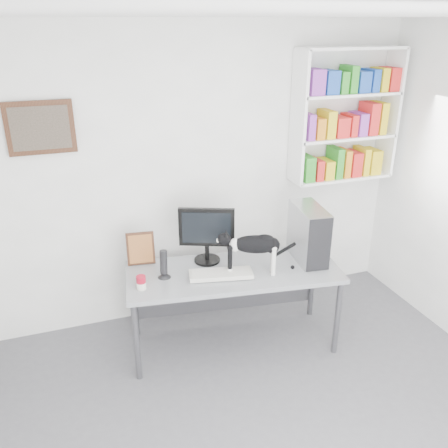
% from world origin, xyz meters
% --- Properties ---
extents(room, '(4.01, 4.01, 2.70)m').
position_xyz_m(room, '(0.00, 0.00, 1.35)').
color(room, '#59595E').
rests_on(room, ground).
extents(bookshelf, '(1.03, 0.28, 1.24)m').
position_xyz_m(bookshelf, '(1.40, 1.85, 1.85)').
color(bookshelf, white).
rests_on(bookshelf, room).
extents(wall_art, '(0.52, 0.04, 0.42)m').
position_xyz_m(wall_art, '(-1.30, 1.97, 1.90)').
color(wall_art, '#4A2917').
rests_on(wall_art, room).
extents(desk, '(1.86, 0.94, 0.74)m').
position_xyz_m(desk, '(0.07, 1.27, 0.37)').
color(desk, gray).
rests_on(desk, room).
extents(monitor, '(0.52, 0.39, 0.50)m').
position_xyz_m(monitor, '(-0.09, 1.50, 1.00)').
color(monitor, black).
rests_on(monitor, desk).
extents(keyboard, '(0.55, 0.30, 0.04)m').
position_xyz_m(keyboard, '(-0.07, 1.21, 0.76)').
color(keyboard, beige).
rests_on(keyboard, desk).
extents(pc_tower, '(0.27, 0.50, 0.48)m').
position_xyz_m(pc_tower, '(0.75, 1.26, 0.98)').
color(pc_tower, '#B4B4B9').
rests_on(pc_tower, desk).
extents(speaker, '(0.14, 0.14, 0.25)m').
position_xyz_m(speaker, '(-0.51, 1.35, 0.87)').
color(speaker, black).
rests_on(speaker, desk).
extents(leaning_print, '(0.25, 0.12, 0.29)m').
position_xyz_m(leaning_print, '(-0.64, 1.66, 0.89)').
color(leaning_print, '#4A2917').
rests_on(leaning_print, desk).
extents(soup_can, '(0.08, 0.08, 0.11)m').
position_xyz_m(soup_can, '(-0.72, 1.23, 0.80)').
color(soup_can, '#A80E23').
rests_on(soup_can, desk).
extents(cat, '(0.59, 0.35, 0.35)m').
position_xyz_m(cat, '(0.20, 1.18, 0.92)').
color(cat, black).
rests_on(cat, desk).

